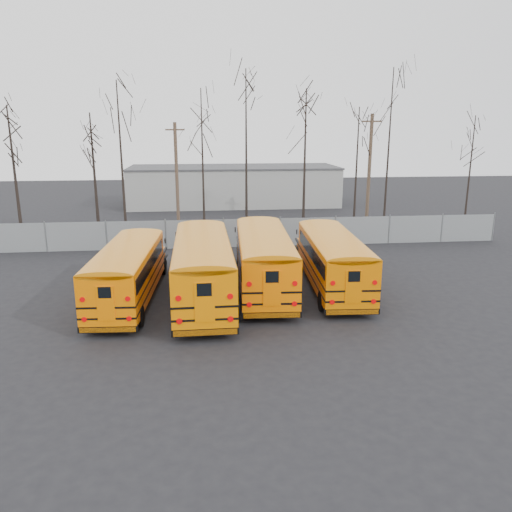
{
  "coord_description": "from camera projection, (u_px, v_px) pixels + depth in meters",
  "views": [
    {
      "loc": [
        -1.38,
        -22.21,
        8.23
      ],
      "look_at": [
        1.34,
        3.18,
        1.6
      ],
      "focal_mm": 35.0,
      "sensor_mm": 36.0,
      "label": 1
    }
  ],
  "objects": [
    {
      "name": "bus_a",
      "position": [
        128.0,
        268.0,
        23.85
      ],
      "size": [
        2.91,
        10.32,
        2.86
      ],
      "rotation": [
        0.0,
        0.0,
        -0.06
      ],
      "color": "black",
      "rests_on": "ground"
    },
    {
      "name": "tree_6",
      "position": [
        305.0,
        166.0,
        36.74
      ],
      "size": [
        0.26,
        0.26,
        10.88
      ],
      "primitive_type": "cone",
      "color": "black",
      "rests_on": "ground"
    },
    {
      "name": "tree_3",
      "position": [
        122.0,
        164.0,
        35.3
      ],
      "size": [
        0.26,
        0.26,
        11.34
      ],
      "primitive_type": "cone",
      "color": "black",
      "rests_on": "ground"
    },
    {
      "name": "bus_b",
      "position": [
        203.0,
        263.0,
        23.94
      ],
      "size": [
        2.75,
        11.51,
        3.21
      ],
      "rotation": [
        0.0,
        0.0,
        0.01
      ],
      "color": "black",
      "rests_on": "ground"
    },
    {
      "name": "bus_d",
      "position": [
        332.0,
        256.0,
        25.85
      ],
      "size": [
        3.02,
        10.68,
        2.96
      ],
      "rotation": [
        0.0,
        0.0,
        -0.06
      ],
      "color": "black",
      "rests_on": "ground"
    },
    {
      "name": "distant_building",
      "position": [
        234.0,
        186.0,
        54.09
      ],
      "size": [
        22.0,
        8.0,
        4.0
      ],
      "primitive_type": "cube",
      "color": "#9A9A96",
      "rests_on": "ground"
    },
    {
      "name": "tree_7",
      "position": [
        356.0,
        172.0,
        38.37
      ],
      "size": [
        0.26,
        0.26,
        9.68
      ],
      "primitive_type": "cone",
      "color": "black",
      "rests_on": "ground"
    },
    {
      "name": "ground",
      "position": [
        235.0,
        306.0,
        23.59
      ],
      "size": [
        120.0,
        120.0,
        0.0
      ],
      "primitive_type": "plane",
      "color": "black",
      "rests_on": "ground"
    },
    {
      "name": "utility_pole_left",
      "position": [
        177.0,
        176.0,
        39.93
      ],
      "size": [
        1.53,
        0.32,
        8.58
      ],
      "rotation": [
        0.0,
        0.0,
        -0.14
      ],
      "color": "brown",
      "rests_on": "ground"
    },
    {
      "name": "tree_4",
      "position": [
        203.0,
        167.0,
        35.98
      ],
      "size": [
        0.26,
        0.26,
        10.85
      ],
      "primitive_type": "cone",
      "color": "black",
      "rests_on": "ground"
    },
    {
      "name": "tree_1",
      "position": [
        15.0,
        178.0,
        33.98
      ],
      "size": [
        0.26,
        0.26,
        9.63
      ],
      "primitive_type": "cone",
      "color": "black",
      "rests_on": "ground"
    },
    {
      "name": "bus_c",
      "position": [
        264.0,
        255.0,
        25.65
      ],
      "size": [
        3.11,
        11.28,
        3.13
      ],
      "rotation": [
        0.0,
        0.0,
        -0.05
      ],
      "color": "black",
      "rests_on": "ground"
    },
    {
      "name": "tree_2",
      "position": [
        95.0,
        175.0,
        38.16
      ],
      "size": [
        0.26,
        0.26,
        9.27
      ],
      "primitive_type": "cone",
      "color": "black",
      "rests_on": "ground"
    },
    {
      "name": "fence",
      "position": [
        224.0,
        233.0,
        34.89
      ],
      "size": [
        40.0,
        0.04,
        2.0
      ],
      "primitive_type": "cube",
      "color": "gray",
      "rests_on": "ground"
    },
    {
      "name": "tree_5",
      "position": [
        246.0,
        153.0,
        38.91
      ],
      "size": [
        0.26,
        0.26,
        12.48
      ],
      "primitive_type": "cone",
      "color": "black",
      "rests_on": "ground"
    },
    {
      "name": "tree_9",
      "position": [
        469.0,
        176.0,
        38.49
      ],
      "size": [
        0.26,
        0.26,
        9.08
      ],
      "primitive_type": "cone",
      "color": "black",
      "rests_on": "ground"
    },
    {
      "name": "utility_pole_right",
      "position": [
        369.0,
        169.0,
        42.13
      ],
      "size": [
        1.65,
        0.32,
        9.29
      ],
      "rotation": [
        0.0,
        0.0,
        -0.12
      ],
      "color": "brown",
      "rests_on": "ground"
    },
    {
      "name": "tree_8",
      "position": [
        388.0,
        152.0,
        39.37
      ],
      "size": [
        0.26,
        0.26,
        12.64
      ],
      "primitive_type": "cone",
      "color": "black",
      "rests_on": "ground"
    }
  ]
}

